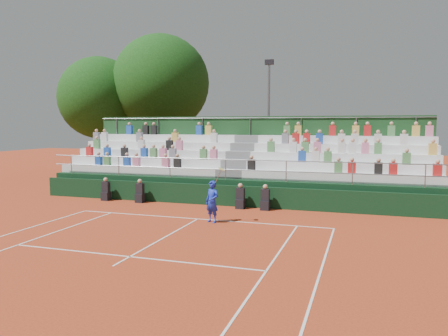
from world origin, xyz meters
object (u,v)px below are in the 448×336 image
(tree_west, at_px, (99,98))
(floodlight_mast, at_px, (269,111))
(tree_east, at_px, (161,83))
(tennis_player, at_px, (212,201))

(tree_west, height_order, floodlight_mast, tree_west)
(tree_east, bearing_deg, tree_west, -166.16)
(tree_west, relative_size, tree_east, 0.85)
(tree_east, xyz_separation_m, floodlight_mast, (8.60, -0.63, -2.20))
(tennis_player, xyz_separation_m, floodlight_mast, (-0.78, 14.05, 4.03))
(tennis_player, bearing_deg, tree_west, 136.30)
(tennis_player, xyz_separation_m, tree_west, (-14.13, 13.50, 5.14))
(tennis_player, xyz_separation_m, tree_east, (-9.38, 14.67, 6.23))
(tennis_player, relative_size, floodlight_mast, 0.26)
(floodlight_mast, bearing_deg, tennis_player, -86.83)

